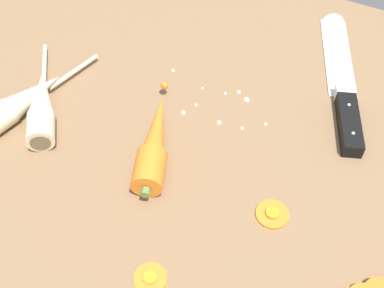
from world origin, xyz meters
TOP-DOWN VIEW (x-y plane):
  - ground_plane at (0.00, 0.00)cm, footprint 120.00×90.00cm
  - chefs_knife at (13.62, 23.89)cm, footprint 16.14×33.44cm
  - whole_carrot at (-4.46, -4.70)cm, footprint 10.37×19.44cm
  - parsnip_front at (-22.99, -6.38)cm, footprint 15.88×19.12cm
  - parsnip_mid_left at (-26.05, -7.30)cm, footprint 6.58×22.51cm
  - carrot_slice_stray_near at (13.99, -6.43)cm, footprint 4.27×4.27cm
  - carrot_slice_stray_far at (4.80, -21.13)cm, footprint 3.95×3.95cm
  - mince_crumbs at (-0.35, 8.24)cm, footprint 18.63×8.79cm

SIDE VIEW (x-z plane):
  - ground_plane at x=0.00cm, z-range -4.00..0.00cm
  - mince_crumbs at x=-0.35cm, z-range -0.09..0.79cm
  - carrot_slice_stray_near at x=13.99cm, z-range 0.01..0.71cm
  - carrot_slice_stray_far at x=4.80cm, z-range 0.01..0.71cm
  - chefs_knife at x=13.62cm, z-range -1.44..2.74cm
  - parsnip_front at x=-22.99cm, z-range -0.02..3.98cm
  - parsnip_mid_left at x=-26.05cm, z-range -0.02..3.98cm
  - whole_carrot at x=-4.46cm, z-range 0.00..4.20cm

